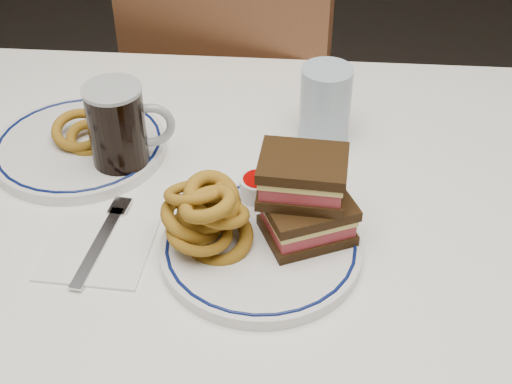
# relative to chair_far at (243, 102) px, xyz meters

# --- Properties ---
(dining_table) EXTENTS (1.27, 0.87, 0.75)m
(dining_table) POSITION_rel_chair_far_xyz_m (0.02, -0.62, 0.11)
(dining_table) COLOR white
(dining_table) RESTS_ON floor
(chair_far) EXTENTS (0.56, 0.56, 0.98)m
(chair_far) POSITION_rel_chair_far_xyz_m (0.00, 0.00, 0.00)
(chair_far) COLOR #482517
(chair_far) RESTS_ON floor
(main_plate) EXTENTS (0.27, 0.27, 0.02)m
(main_plate) POSITION_rel_chair_far_xyz_m (0.09, -0.73, 0.23)
(main_plate) COLOR silver
(main_plate) RESTS_ON dining_table
(reuben_sandwich) EXTENTS (0.14, 0.13, 0.12)m
(reuben_sandwich) POSITION_rel_chair_far_xyz_m (0.15, -0.70, 0.29)
(reuben_sandwich) COLOR black
(reuben_sandwich) RESTS_ON main_plate
(onion_rings_main) EXTENTS (0.13, 0.11, 0.12)m
(onion_rings_main) POSITION_rel_chair_far_xyz_m (0.02, -0.72, 0.28)
(onion_rings_main) COLOR brown
(onion_rings_main) RESTS_ON main_plate
(ketchup_ramekin) EXTENTS (0.05, 0.05, 0.03)m
(ketchup_ramekin) POSITION_rel_chair_far_xyz_m (0.08, -0.63, 0.25)
(ketchup_ramekin) COLOR silver
(ketchup_ramekin) RESTS_ON main_plate
(beer_mug) EXTENTS (0.13, 0.09, 0.14)m
(beer_mug) POSITION_rel_chair_far_xyz_m (-0.13, -0.56, 0.29)
(beer_mug) COLOR black
(beer_mug) RESTS_ON dining_table
(water_glass) EXTENTS (0.08, 0.08, 0.13)m
(water_glass) POSITION_rel_chair_far_xyz_m (0.18, -0.45, 0.28)
(water_glass) COLOR #92A7BC
(water_glass) RESTS_ON dining_table
(far_plate) EXTENTS (0.27, 0.27, 0.02)m
(far_plate) POSITION_rel_chair_far_xyz_m (-0.21, -0.52, 0.23)
(far_plate) COLOR silver
(far_plate) RESTS_ON dining_table
(onion_rings_far) EXTENTS (0.10, 0.09, 0.06)m
(onion_rings_far) POSITION_rel_chair_far_xyz_m (-0.20, -0.51, 0.25)
(onion_rings_far) COLOR brown
(onion_rings_far) RESTS_ON far_plate
(napkin_fork) EXTENTS (0.15, 0.19, 0.01)m
(napkin_fork) POSITION_rel_chair_far_xyz_m (-0.12, -0.73, 0.22)
(napkin_fork) COLOR silver
(napkin_fork) RESTS_ON dining_table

